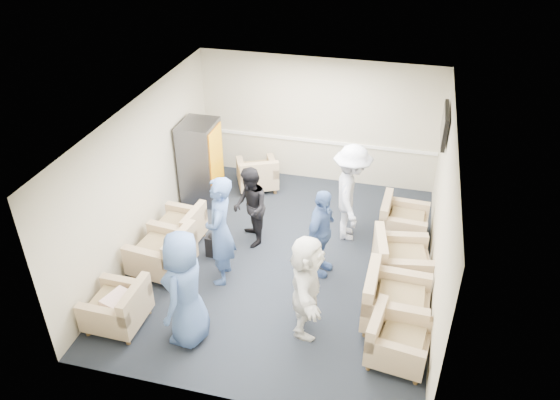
% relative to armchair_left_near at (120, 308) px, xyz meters
% --- Properties ---
extents(floor, '(6.00, 6.00, 0.00)m').
position_rel_armchair_left_near_xyz_m(floor, '(1.97, 2.12, -0.32)').
color(floor, black).
rests_on(floor, ground).
extents(ceiling, '(6.00, 6.00, 0.00)m').
position_rel_armchair_left_near_xyz_m(ceiling, '(1.97, 2.12, 2.38)').
color(ceiling, silver).
rests_on(ceiling, back_wall).
extents(back_wall, '(5.00, 0.02, 2.70)m').
position_rel_armchair_left_near_xyz_m(back_wall, '(1.97, 5.12, 1.03)').
color(back_wall, beige).
rests_on(back_wall, floor).
extents(front_wall, '(5.00, 0.02, 2.70)m').
position_rel_armchair_left_near_xyz_m(front_wall, '(1.97, -0.88, 1.03)').
color(front_wall, beige).
rests_on(front_wall, floor).
extents(left_wall, '(0.02, 6.00, 2.70)m').
position_rel_armchair_left_near_xyz_m(left_wall, '(-0.53, 2.12, 1.03)').
color(left_wall, beige).
rests_on(left_wall, floor).
extents(right_wall, '(0.02, 6.00, 2.70)m').
position_rel_armchair_left_near_xyz_m(right_wall, '(4.47, 2.12, 1.03)').
color(right_wall, beige).
rests_on(right_wall, floor).
extents(chair_rail, '(4.98, 0.04, 0.06)m').
position_rel_armchair_left_near_xyz_m(chair_rail, '(1.97, 5.10, 0.58)').
color(chair_rail, white).
rests_on(chair_rail, back_wall).
extents(tv, '(0.10, 1.00, 0.58)m').
position_rel_armchair_left_near_xyz_m(tv, '(4.41, 3.92, 1.72)').
color(tv, black).
rests_on(tv, right_wall).
extents(armchair_left_near, '(0.82, 0.82, 0.65)m').
position_rel_armchair_left_near_xyz_m(armchair_left_near, '(0.00, 0.00, 0.00)').
color(armchair_left_near, tan).
rests_on(armchair_left_near, floor).
extents(armchair_left_mid, '(1.00, 1.00, 0.72)m').
position_rel_armchair_left_near_xyz_m(armchair_left_mid, '(0.12, 1.33, 0.04)').
color(armchair_left_mid, tan).
rests_on(armchair_left_mid, floor).
extents(armchair_left_far, '(0.86, 0.86, 0.64)m').
position_rel_armchair_left_near_xyz_m(armchair_left_far, '(0.07, 2.15, -0.00)').
color(armchair_left_far, tan).
rests_on(armchair_left_far, floor).
extents(armchair_right_near, '(0.90, 0.90, 0.64)m').
position_rel_armchair_left_near_xyz_m(armchair_right_near, '(4.00, 0.34, -0.00)').
color(armchair_right_near, tan).
rests_on(armchair_right_near, floor).
extents(armchair_right_midnear, '(0.97, 0.97, 0.75)m').
position_rel_armchair_left_near_xyz_m(armchair_right_midnear, '(3.90, 1.04, 0.05)').
color(armchair_right_midnear, tan).
rests_on(armchair_right_midnear, floor).
extents(armchair_right_midfar, '(1.04, 1.04, 0.72)m').
position_rel_armchair_left_near_xyz_m(armchair_right_midfar, '(3.92, 2.08, 0.04)').
color(armchair_right_midfar, tan).
rests_on(armchair_right_midfar, floor).
extents(armchair_right_far, '(0.87, 0.87, 0.67)m').
position_rel_armchair_left_near_xyz_m(armchair_right_far, '(3.89, 3.29, 0.01)').
color(armchair_right_far, tan).
rests_on(armchair_right_far, floor).
extents(armchair_corner, '(1.06, 1.06, 0.64)m').
position_rel_armchair_left_near_xyz_m(armchair_corner, '(0.86, 4.36, -0.00)').
color(armchair_corner, tan).
rests_on(armchair_corner, floor).
extents(vending_machine, '(0.69, 0.80, 1.69)m').
position_rel_armchair_left_near_xyz_m(vending_machine, '(-0.12, 3.72, 0.52)').
color(vending_machine, '#52525A').
rests_on(vending_machine, floor).
extents(backpack, '(0.28, 0.21, 0.48)m').
position_rel_armchair_left_near_xyz_m(backpack, '(0.77, 1.95, -0.08)').
color(backpack, black).
rests_on(backpack, floor).
extents(pillow, '(0.42, 0.49, 0.12)m').
position_rel_armchair_left_near_xyz_m(pillow, '(-0.01, 0.00, 0.17)').
color(pillow, white).
rests_on(pillow, armchair_left_near).
extents(person_front_left, '(0.62, 0.92, 1.83)m').
position_rel_armchair_left_near_xyz_m(person_front_left, '(1.08, 0.03, 0.59)').
color(person_front_left, '#405D99').
rests_on(person_front_left, floor).
extents(person_mid_left, '(0.56, 0.76, 1.91)m').
position_rel_armchair_left_near_xyz_m(person_mid_left, '(1.11, 1.40, 0.63)').
color(person_mid_left, '#405D99').
rests_on(person_mid_left, floor).
extents(person_back_left, '(0.83, 0.91, 1.50)m').
position_rel_armchair_left_near_xyz_m(person_back_left, '(1.28, 2.49, 0.43)').
color(person_back_left, black).
rests_on(person_back_left, floor).
extents(person_back_right, '(0.88, 1.30, 1.85)m').
position_rel_armchair_left_near_xyz_m(person_back_right, '(2.96, 3.11, 0.60)').
color(person_back_right, white).
rests_on(person_back_right, floor).
extents(person_mid_right, '(0.60, 0.99, 1.58)m').
position_rel_armchair_left_near_xyz_m(person_mid_right, '(2.64, 1.96, 0.47)').
color(person_mid_right, '#405D99').
rests_on(person_mid_right, floor).
extents(person_front_right, '(0.68, 1.56, 1.63)m').
position_rel_armchair_left_near_xyz_m(person_front_right, '(2.68, 0.62, 0.49)').
color(person_front_right, white).
rests_on(person_front_right, floor).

